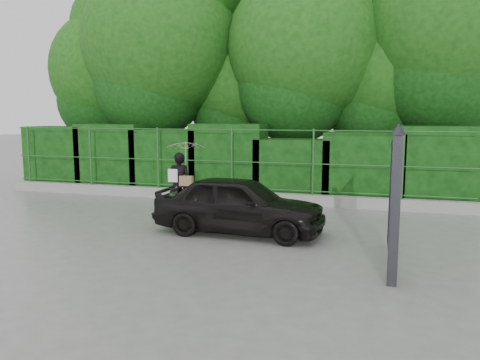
# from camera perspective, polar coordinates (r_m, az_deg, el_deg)

# --- Properties ---
(ground) EXTENTS (80.00, 80.00, 0.00)m
(ground) POSITION_cam_1_polar(r_m,az_deg,el_deg) (9.52, -11.39, -7.26)
(ground) COLOR gray
(kerb) EXTENTS (14.00, 0.25, 0.30)m
(kerb) POSITION_cam_1_polar(r_m,az_deg,el_deg) (13.54, -2.61, -1.91)
(kerb) COLOR #9E9E99
(kerb) RESTS_ON ground
(fence) EXTENTS (14.13, 0.06, 1.80)m
(fence) POSITION_cam_1_polar(r_m,az_deg,el_deg) (13.33, -1.74, 2.50)
(fence) COLOR #265B24
(fence) RESTS_ON kerb
(hedge) EXTENTS (14.20, 1.20, 2.19)m
(hedge) POSITION_cam_1_polar(r_m,az_deg,el_deg) (14.37, -1.54, 2.21)
(hedge) COLOR black
(hedge) RESTS_ON ground
(trees) EXTENTS (17.10, 6.15, 8.08)m
(trees) POSITION_cam_1_polar(r_m,az_deg,el_deg) (16.31, 5.03, 15.52)
(trees) COLOR black
(trees) RESTS_ON ground
(gate) EXTENTS (0.22, 2.33, 2.36)m
(gate) POSITION_cam_1_polar(r_m,az_deg,el_deg) (7.52, 18.25, -2.31)
(gate) COLOR #222228
(gate) RESTS_ON ground
(woman) EXTENTS (0.95, 0.97, 1.84)m
(woman) POSITION_cam_1_polar(r_m,az_deg,el_deg) (11.60, -6.89, 1.72)
(woman) COLOR black
(woman) RESTS_ON ground
(car) EXTENTS (3.65, 1.64, 1.22)m
(car) POSITION_cam_1_polar(r_m,az_deg,el_deg) (9.78, -0.07, -3.01)
(car) COLOR black
(car) RESTS_ON ground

